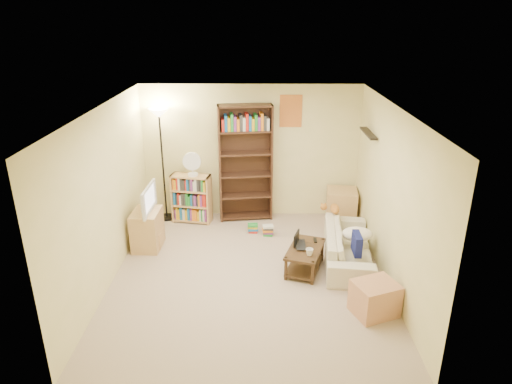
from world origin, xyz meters
TOP-DOWN VIEW (x-y plane):
  - room at (0.00, 0.01)m, footprint 4.50×4.54m
  - sofa at (1.55, 0.44)m, footprint 1.94×1.10m
  - navy_pillow at (1.59, 0.05)m, footprint 0.11×0.34m
  - cream_blanket at (1.68, 0.47)m, footprint 0.48×0.34m
  - tabby_cat at (1.40, 1.15)m, footprint 0.41×0.18m
  - coffee_table at (0.85, 0.15)m, footprint 0.70×0.94m
  - laptop at (0.83, 0.21)m, footprint 0.38×0.26m
  - laptop_screen at (0.72, 0.25)m, footprint 0.10×0.27m
  - mug at (0.88, -0.08)m, footprint 0.20×0.20m
  - tv_remote at (1.02, 0.38)m, footprint 0.05×0.15m
  - tv_stand at (-1.70, 0.86)m, footprint 0.45×0.62m
  - television at (-1.70, 0.86)m, footprint 0.77×0.15m
  - tall_bookshelf at (-0.10, 2.05)m, footprint 1.01×0.45m
  - short_bookshelf at (-1.10, 1.89)m, footprint 0.75×0.41m
  - desk_fan at (-1.05, 1.84)m, footprint 0.33×0.18m
  - floor_lamp at (-1.61, 2.02)m, footprint 0.36×0.36m
  - side_table at (1.69, 1.91)m, footprint 0.61×0.61m
  - end_cabinet at (1.65, -0.94)m, footprint 0.66×0.61m
  - book_stacks at (0.19, 1.36)m, footprint 0.45×0.26m

SIDE VIEW (x-z plane):
  - book_stacks at x=0.19m, z-range -0.01..0.19m
  - end_cabinet at x=1.65m, z-range 0.00..0.45m
  - coffee_table at x=0.85m, z-range 0.05..0.42m
  - sofa at x=1.55m, z-range 0.00..0.52m
  - side_table at x=1.69m, z-range 0.00..0.62m
  - tv_stand at x=-1.70m, z-range 0.00..0.65m
  - tv_remote at x=1.02m, z-range 0.37..0.39m
  - laptop at x=0.83m, z-range 0.37..0.40m
  - mug at x=0.88m, z-range 0.37..0.48m
  - cream_blanket at x=1.68m, z-range 0.34..0.55m
  - short_bookshelf at x=-1.10m, z-range 0.00..0.92m
  - laptop_screen at x=0.72m, z-range 0.39..0.58m
  - navy_pillow at x=1.59m, z-range 0.34..0.65m
  - tabby_cat at x=1.40m, z-range 0.52..0.66m
  - television at x=-1.70m, z-range 0.65..1.09m
  - tall_bookshelf at x=-0.10m, z-range 0.06..2.23m
  - desk_fan at x=-1.05m, z-range 0.93..1.37m
  - room at x=0.00m, z-range 0.36..2.88m
  - floor_lamp at x=-1.61m, z-range 0.63..2.73m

